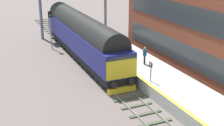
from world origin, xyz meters
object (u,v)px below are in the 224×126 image
Objects in this scene: diesel_locomotive at (82,35)px; signal_post_near at (51,26)px; platform_number_sign at (151,69)px; waiting_passenger at (145,54)px.

signal_post_near is at bearing 118.15° from diesel_locomotive.
diesel_locomotive is at bearing 100.95° from platform_number_sign.
waiting_passenger is (3.63, -7.04, -0.50)m from diesel_locomotive.
diesel_locomotive is 10.96m from platform_number_sign.
waiting_passenger is (5.94, -11.37, -0.78)m from signal_post_near.
platform_number_sign is (2.08, -10.76, -0.40)m from diesel_locomotive.
signal_post_near is 2.71× the size of waiting_passenger.
platform_number_sign is at bearing -79.05° from diesel_locomotive.
platform_number_sign is 4.03m from waiting_passenger.
signal_post_near is at bearing 106.25° from platform_number_sign.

